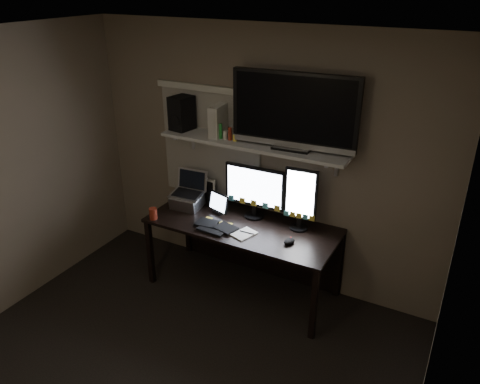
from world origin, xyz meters
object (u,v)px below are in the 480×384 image
Objects in this scene: cup at (153,214)px; game_console at (219,121)px; mouse at (289,241)px; speaker at (182,113)px; tablet at (219,203)px; desk at (248,235)px; laptop at (187,191)px; keyboard at (216,226)px; monitor_landscape at (255,192)px; monitor_portrait at (301,199)px; tv at (294,111)px.

game_console is (0.44, 0.52, 0.84)m from cup.
speaker is at bearing -178.82° from mouse.
cup is at bearing -124.49° from tablet.
speaker reaches higher than game_console.
desk is 4.95× the size of laptop.
keyboard is 1.66× the size of tablet.
speaker is at bearing -178.86° from tablet.
keyboard is 0.30m from tablet.
keyboard is 0.71m from mouse.
desk is 0.94m from cup.
monitor_landscape is at bearing 30.89° from cup.
mouse is 1.61m from speaker.
keyboard is 1.15m from speaker.
mouse is 0.40× the size of game_console.
monitor_landscape is at bearing -9.69° from game_console.
monitor_landscape reaches higher than desk.
desk is 16.18× the size of cup.
keyboard is at bearing -160.22° from mouse.
monitor_landscape reaches higher than laptop.
mouse is at bearing -26.51° from game_console.
monitor_portrait is 0.40m from mouse.
mouse is 0.47× the size of tablet.
tv is (1.18, 0.52, 1.03)m from cup.
mouse is at bearing 7.86° from keyboard.
speaker is (-0.59, 0.39, 0.90)m from keyboard.
game_console reaches higher than mouse.
laptop reaches higher than keyboard.
mouse is (0.49, -0.30, -0.24)m from monitor_landscape.
mouse is (0.71, 0.05, 0.01)m from keyboard.
keyboard is 0.98m from game_console.
game_console reaches higher than tablet.
tablet reaches higher than cup.
cup is at bearing -136.42° from game_console.
speaker is at bearing 176.71° from monitor_landscape.
monitor_landscape is at bearing 33.01° from tablet.
monitor_portrait is 1.41m from cup.
monitor_portrait reaches higher than cup.
monitor_landscape is (0.03, 0.07, 0.44)m from desk.
tablet is at bearing 2.61° from laptop.
speaker is (-0.13, 0.18, 0.73)m from laptop.
mouse is at bearing -24.24° from desk.
cup is 0.34× the size of speaker.
cup is at bearing -160.19° from tv.
mouse is (0.52, -0.24, 0.20)m from desk.
mouse is 1.34m from cup.
tablet is 2.23× the size of cup.
monitor_portrait reaches higher than laptop.
laptop reaches higher than mouse.
laptop is at bearing -45.04° from speaker.
laptop is at bearing 67.14° from cup.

